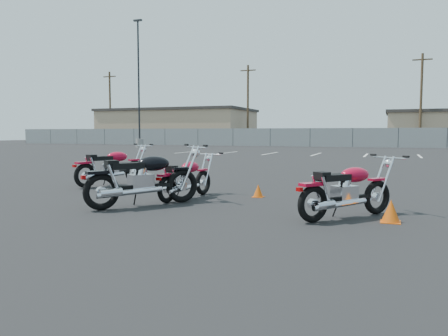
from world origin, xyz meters
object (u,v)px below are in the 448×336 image
(motorcycle_third_red, at_px, (186,178))
(motorcycle_rear_red, at_px, (347,190))
(motorcycle_second_black, at_px, (143,179))
(motorcycle_front_red, at_px, (111,167))

(motorcycle_third_red, height_order, motorcycle_rear_red, motorcycle_rear_red)
(motorcycle_second_black, bearing_deg, motorcycle_rear_red, 2.74)
(motorcycle_front_red, relative_size, motorcycle_second_black, 1.01)
(motorcycle_front_red, height_order, motorcycle_second_black, motorcycle_second_black)
(motorcycle_second_black, height_order, motorcycle_third_red, motorcycle_second_black)
(motorcycle_second_black, distance_m, motorcycle_third_red, 1.19)
(motorcycle_second_black, relative_size, motorcycle_third_red, 1.11)
(motorcycle_second_black, xyz_separation_m, motorcycle_rear_red, (3.67, 0.18, -0.07))
(motorcycle_third_red, bearing_deg, motorcycle_second_black, -106.31)
(motorcycle_front_red, bearing_deg, motorcycle_rear_red, -20.75)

